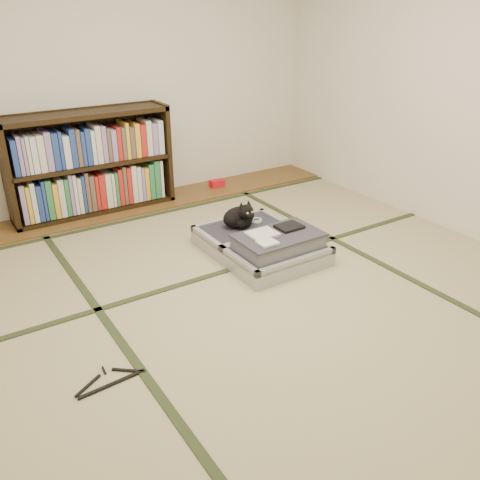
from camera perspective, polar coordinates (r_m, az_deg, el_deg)
floor at (r=3.46m, az=2.47°, el=-6.02°), size 4.50×4.50×0.00m
wood_strip at (r=5.05m, az=-10.72°, el=4.04°), size 4.00×0.50×0.02m
red_item at (r=5.41m, az=-2.60°, el=6.38°), size 0.15×0.10×0.07m
room_shell at (r=2.98m, az=3.01°, el=18.86°), size 4.50×4.50×4.50m
tatami_borders at (r=3.81m, az=-1.81°, el=-2.76°), size 4.00×4.50×0.01m
bookcase at (r=4.84m, az=-16.39°, el=8.05°), size 1.47×0.34×0.95m
suitcase at (r=3.91m, az=2.61°, el=-0.50°), size 0.71×0.95×0.28m
cat at (r=4.07m, az=0.06°, el=2.62°), size 0.32×0.32×0.25m
cable_coil at (r=4.22m, az=1.84°, el=2.22°), size 0.10×0.10×0.02m
hanger at (r=2.81m, az=-14.35°, el=-15.05°), size 0.38×0.18×0.01m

